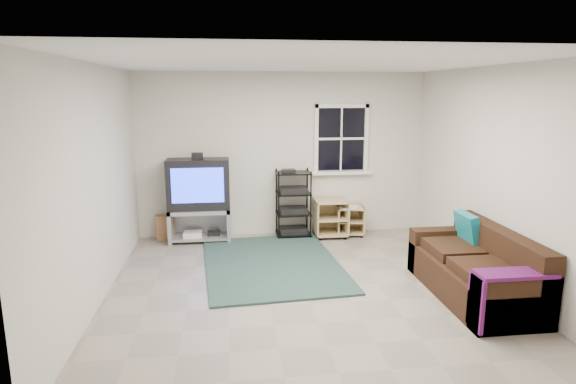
{
  "coord_description": "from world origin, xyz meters",
  "views": [
    {
      "loc": [
        -0.86,
        -5.31,
        2.29
      ],
      "look_at": [
        -0.15,
        0.4,
        1.09
      ],
      "focal_mm": 30.0,
      "sensor_mm": 36.0,
      "label": 1
    }
  ],
  "objects": [
    {
      "name": "room",
      "position": [
        0.95,
        2.27,
        1.48
      ],
      "size": [
        4.6,
        4.62,
        4.6
      ],
      "color": "gray",
      "rests_on": "ground"
    },
    {
      "name": "tv_unit",
      "position": [
        -1.33,
        2.04,
        0.76
      ],
      "size": [
        0.94,
        0.47,
        1.39
      ],
      "color": "#94959C",
      "rests_on": "ground"
    },
    {
      "name": "av_rack",
      "position": [
        0.15,
        2.08,
        0.47
      ],
      "size": [
        0.54,
        0.4,
        1.09
      ],
      "color": "black",
      "rests_on": "ground"
    },
    {
      "name": "side_table_left",
      "position": [
        0.74,
        2.07,
        0.32
      ],
      "size": [
        0.51,
        0.51,
        0.6
      ],
      "rotation": [
        0.0,
        0.0,
        -0.0
      ],
      "color": "tan",
      "rests_on": "ground"
    },
    {
      "name": "side_table_right",
      "position": [
        1.08,
        2.09,
        0.27
      ],
      "size": [
        0.47,
        0.47,
        0.49
      ],
      "rotation": [
        0.0,
        0.0,
        -0.11
      ],
      "color": "tan",
      "rests_on": "ground"
    },
    {
      "name": "sofa",
      "position": [
        1.9,
        -0.47,
        0.3
      ],
      "size": [
        0.82,
        1.86,
        0.85
      ],
      "color": "black",
      "rests_on": "ground"
    },
    {
      "name": "shag_rug",
      "position": [
        -0.31,
        0.83,
        0.01
      ],
      "size": [
        1.94,
        2.56,
        0.03
      ],
      "primitive_type": "cube",
      "rotation": [
        0.0,
        0.0,
        0.07
      ],
      "color": "#312116",
      "rests_on": "ground"
    },
    {
      "name": "paper_bag",
      "position": [
        -1.88,
        2.16,
        0.2
      ],
      "size": [
        0.31,
        0.23,
        0.4
      ],
      "primitive_type": "cube",
      "rotation": [
        0.0,
        0.0,
        0.2
      ],
      "color": "olive",
      "rests_on": "ground"
    }
  ]
}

